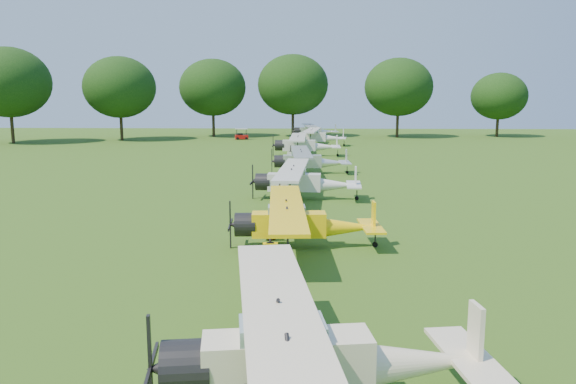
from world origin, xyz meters
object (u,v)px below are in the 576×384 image
at_px(aircraft_4, 308,159).
at_px(golf_cart, 241,136).
at_px(aircraft_1, 314,352).
at_px(aircraft_3, 302,179).
at_px(aircraft_2, 300,220).
at_px(aircraft_6, 317,135).
at_px(aircraft_7, 314,130).
at_px(aircraft_5, 304,144).

bearing_deg(aircraft_4, golf_cart, 102.07).
bearing_deg(aircraft_1, aircraft_3, 83.00).
relative_size(aircraft_1, aircraft_2, 1.09).
height_order(aircraft_6, aircraft_7, aircraft_6).
xyz_separation_m(aircraft_4, aircraft_5, (-0.50, 13.92, 0.13)).
bearing_deg(aircraft_1, aircraft_2, 83.89).
xyz_separation_m(aircraft_2, aircraft_4, (0.22, 23.19, 0.02)).
height_order(aircraft_2, aircraft_5, aircraft_5).
relative_size(aircraft_4, aircraft_7, 0.94).
height_order(aircraft_2, aircraft_7, aircraft_7).
xyz_separation_m(aircraft_3, aircraft_6, (1.30, 38.73, 0.06)).
xyz_separation_m(aircraft_1, aircraft_2, (-0.50, 12.59, -0.11)).
height_order(aircraft_2, golf_cart, aircraft_2).
height_order(aircraft_4, aircraft_5, aircraft_5).
bearing_deg(aircraft_5, aircraft_2, -89.52).
relative_size(aircraft_5, aircraft_7, 1.04).
relative_size(aircraft_4, aircraft_6, 0.91).
height_order(aircraft_1, aircraft_3, aircraft_1).
height_order(aircraft_3, golf_cart, aircraft_3).
xyz_separation_m(aircraft_1, aircraft_3, (-0.57, 23.95, -0.04)).
height_order(aircraft_1, aircraft_4, aircraft_1).
xyz_separation_m(aircraft_2, aircraft_6, (1.23, 50.09, 0.13)).
xyz_separation_m(aircraft_3, golf_cart, (-9.83, 48.84, -0.72)).
bearing_deg(aircraft_1, aircraft_7, 81.31).
bearing_deg(aircraft_1, aircraft_4, 82.06).
height_order(aircraft_1, golf_cart, aircraft_1).
distance_m(aircraft_1, aircraft_2, 12.60).
distance_m(aircraft_6, aircraft_7, 13.43).
height_order(aircraft_3, aircraft_5, aircraft_5).
bearing_deg(aircraft_3, aircraft_2, -87.03).
relative_size(aircraft_1, aircraft_3, 1.03).
bearing_deg(aircraft_6, aircraft_5, -90.99).
distance_m(aircraft_2, aircraft_7, 63.52).
distance_m(aircraft_1, golf_cart, 73.53).
xyz_separation_m(aircraft_3, aircraft_5, (-0.20, 25.75, 0.09)).
height_order(aircraft_5, aircraft_6, aircraft_5).
height_order(aircraft_4, aircraft_7, aircraft_7).
bearing_deg(aircraft_4, aircraft_1, -92.80).
bearing_deg(aircraft_5, golf_cart, 112.72).
bearing_deg(aircraft_3, aircraft_4, 91.13).
xyz_separation_m(aircraft_4, golf_cart, (-10.13, 37.01, -0.68)).
relative_size(aircraft_3, aircraft_4, 1.04).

